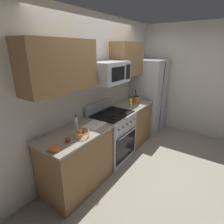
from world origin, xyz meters
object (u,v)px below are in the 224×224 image
Objects in this scene: bottle_vinegar at (76,123)px; prep_bowl at (55,148)px; cutting_board at (94,125)px; range_oven at (112,136)px; utensil_crock at (136,99)px; refrigerator at (148,96)px; apple_loose at (68,140)px; bottle_oil at (130,102)px; fruit_basket at (81,133)px; microwave at (110,72)px.

bottle_vinegar is 0.60m from prep_bowl.
cutting_board is 2.59× the size of prep_bowl.
range_oven reaches higher than prep_bowl.
utensil_crock is 2.28× the size of prep_bowl.
range_oven is 5.04× the size of bottle_vinegar.
apple_loose is at bearing -178.14° from refrigerator.
fruit_basket is at bearing -177.87° from bottle_oil.
apple_loose is at bearing -179.37° from bottle_oil.
fruit_basket is 0.43m from prep_bowl.
bottle_oil is (-0.38, -0.06, 0.03)m from utensil_crock.
bottle_oil reaches higher than prep_bowl.
prep_bowl is at bearing -177.84° from refrigerator.
utensil_crock is 1.87m from fruit_basket.
microwave reaches higher than fruit_basket.
range_oven is 3.60× the size of utensil_crock.
microwave reaches higher than utensil_crock.
refrigerator is 5.90× the size of utensil_crock.
prep_bowl is (-2.29, -0.10, -0.05)m from utensil_crock.
range_oven is at bearing 5.39° from prep_bowl.
range_oven is at bearing 178.31° from utensil_crock.
cutting_board is 0.30m from bottle_vinegar.
range_oven is 8.20× the size of prep_bowl.
bottle_vinegar reaches higher than range_oven.
cutting_board is at bearing -178.72° from utensil_crock.
microwave is (-1.62, 0.04, 0.76)m from refrigerator.
utensil_crock reaches higher than apple_loose.
microwave is (-0.00, 0.03, 1.18)m from range_oven.
bottle_vinegar is 1.37m from bottle_oil.
bottle_oil is 1.68× the size of prep_bowl.
range_oven reaches higher than apple_loose.
microwave reaches higher than range_oven.
refrigerator reaches higher than fruit_basket.
range_oven is 0.98m from bottle_vinegar.
apple_loose is at bearing 5.81° from prep_bowl.
bottle_oil is (0.54, -0.12, -0.64)m from microwave.
fruit_basket is at bearing -171.38° from range_oven.
refrigerator reaches higher than cutting_board.
apple_loose is at bearing -151.61° from bottle_vinegar.
refrigerator is at bearing 2.83° from fruit_basket.
fruit_basket is (-0.95, -0.14, 0.49)m from range_oven.
prep_bowl is (-2.99, -0.11, 0.04)m from refrigerator.
refrigerator is 8.00× the size of bottle_oil.
bottle_vinegar is at bearing 176.61° from microwave.
apple_loose is (-1.16, -0.11, 0.47)m from range_oven.
utensil_crock reaches higher than fruit_basket.
range_oven is 1.56× the size of microwave.
cutting_board is at bearing 4.92° from prep_bowl.
fruit_basket is at bearing -1.90° from prep_bowl.
bottle_vinegar reaches higher than fruit_basket.
prep_bowl is at bearing -175.08° from cutting_board.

